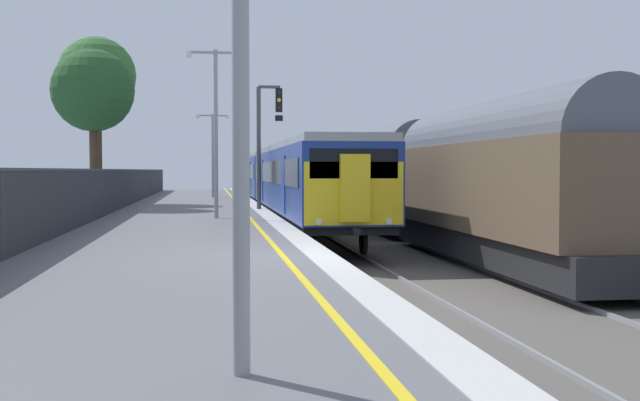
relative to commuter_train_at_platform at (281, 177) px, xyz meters
The scene contains 10 objects.
ground 26.49m from the commuter_train_at_platform, 88.82° to the right, with size 17.40×110.00×1.21m.
commuter_train_at_platform is the anchor object (origin of this frame).
freight_train_adjacent_track 4.02m from the commuter_train_at_platform, ahead, with size 2.60×56.01×4.47m.
signal_gantry 8.83m from the commuter_train_at_platform, 99.90° to the right, with size 1.10×0.24×5.19m.
platform_lamp_near 35.09m from the commuter_train_at_platform, 95.87° to the right, with size 2.00×0.20×4.95m.
platform_lamp_mid 14.98m from the commuter_train_at_platform, 104.00° to the right, with size 2.00×0.20×5.73m.
platform_lamp_far 7.28m from the commuter_train_at_platform, 120.50° to the left, with size 2.00×0.20×5.02m.
platform_back_fence 27.47m from the commuter_train_at_platform, 105.94° to the right, with size 0.07×99.00×1.69m.
background_tree_left 10.49m from the commuter_train_at_platform, behind, with size 3.84×3.84×8.26m.
background_tree_centre 11.36m from the commuter_train_at_platform, 145.57° to the right, with size 3.60×3.60×6.93m.
Camera 1 is at (-1.75, -14.62, 1.65)m, focal length 43.44 mm.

